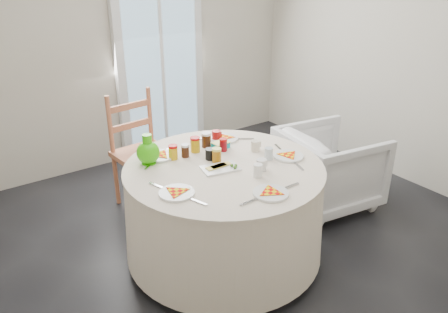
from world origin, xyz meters
TOP-DOWN VIEW (x-y plane):
  - floor at (0.00, 0.00)m, footprint 4.00×4.00m
  - wall_back at (0.00, 2.00)m, footprint 4.00×0.02m
  - wall_right at (2.00, 0.00)m, footprint 0.02×4.00m
  - glass_door at (0.40, 1.95)m, footprint 1.00×0.08m
  - table at (-0.18, -0.02)m, footprint 1.40×1.40m
  - wooden_chair at (-0.31, 0.98)m, footprint 0.49×0.47m
  - armchair at (1.00, 0.07)m, footprint 0.81×0.84m
  - place_settings at (-0.18, -0.02)m, footprint 1.55×1.55m
  - jar_cluster at (-0.22, 0.24)m, footprint 0.43×0.23m
  - butter_tub at (-0.02, 0.25)m, footprint 0.13×0.10m
  - green_pitcher at (-0.57, 0.32)m, footprint 0.19×0.19m
  - cheese_platter at (-0.22, -0.04)m, footprint 0.27×0.20m
  - mugs_glasses at (-0.01, 0.01)m, footprint 0.61×0.61m

SIDE VIEW (x-z plane):
  - floor at x=0.00m, z-range 0.00..0.00m
  - table at x=-0.18m, z-range 0.02..0.73m
  - armchair at x=1.00m, z-range 0.01..0.77m
  - wooden_chair at x=-0.31m, z-range -0.03..0.97m
  - place_settings at x=-0.18m, z-range 0.76..0.78m
  - cheese_platter at x=-0.22m, z-range 0.76..0.79m
  - butter_tub at x=-0.02m, z-range 0.76..0.81m
  - mugs_glasses at x=-0.01m, z-range 0.76..0.86m
  - jar_cluster at x=-0.22m, z-range 0.76..0.88m
  - green_pitcher at x=-0.57m, z-range 0.77..0.97m
  - glass_door at x=0.40m, z-range 0.00..2.10m
  - wall_back at x=0.00m, z-range 0.00..2.60m
  - wall_right at x=2.00m, z-range 0.00..2.60m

